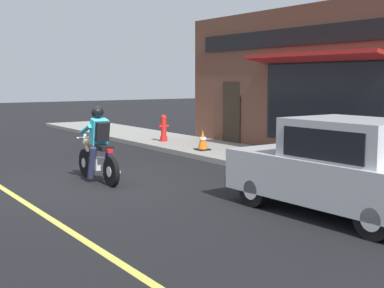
% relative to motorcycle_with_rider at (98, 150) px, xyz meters
% --- Properties ---
extents(ground_plane, '(80.00, 80.00, 0.00)m').
position_rel_motorcycle_with_rider_xyz_m(ground_plane, '(-0.12, -0.13, -0.68)').
color(ground_plane, black).
extents(sidewalk_curb, '(2.60, 22.00, 0.14)m').
position_rel_motorcycle_with_rider_xyz_m(sidewalk_curb, '(4.80, 2.87, -0.61)').
color(sidewalk_curb, gray).
rests_on(sidewalk_curb, ground).
extents(storefront_building, '(1.25, 9.50, 4.20)m').
position_rel_motorcycle_with_rider_xyz_m(storefront_building, '(6.32, 0.49, 1.43)').
color(storefront_building, brown).
rests_on(storefront_building, ground).
extents(motorcycle_with_rider, '(0.56, 2.02, 1.62)m').
position_rel_motorcycle_with_rider_xyz_m(motorcycle_with_rider, '(0.00, 0.00, 0.00)').
color(motorcycle_with_rider, black).
rests_on(motorcycle_with_rider, ground).
extents(car_hatchback, '(1.78, 3.84, 1.57)m').
position_rel_motorcycle_with_rider_xyz_m(car_hatchback, '(2.05, -4.87, 0.09)').
color(car_hatchback, black).
rests_on(car_hatchback, ground).
extents(trash_bin, '(0.56, 0.56, 0.98)m').
position_rel_motorcycle_with_rider_xyz_m(trash_bin, '(4.11, -3.74, -0.04)').
color(trash_bin, '#2D2D33').
rests_on(trash_bin, sidewalk_curb).
extents(traffic_cone, '(0.36, 0.36, 0.60)m').
position_rel_motorcycle_with_rider_xyz_m(traffic_cone, '(4.16, 2.03, -0.25)').
color(traffic_cone, black).
rests_on(traffic_cone, sidewalk_curb).
extents(fire_hydrant, '(0.36, 0.24, 0.88)m').
position_rel_motorcycle_with_rider_xyz_m(fire_hydrant, '(4.36, 4.56, -0.11)').
color(fire_hydrant, red).
rests_on(fire_hydrant, sidewalk_curb).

